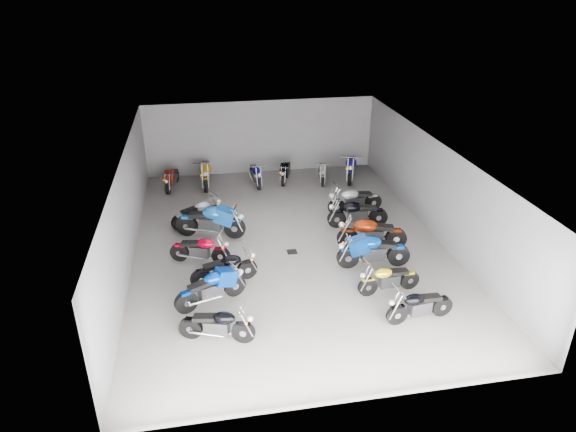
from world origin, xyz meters
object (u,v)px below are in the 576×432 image
(motorcycle_right_e, at_px, (357,213))
(motorcycle_back_f, at_px, (351,167))
(motorcycle_left_d, at_px, (200,249))
(motorcycle_back_d, at_px, (286,171))
(motorcycle_left_b, at_px, (212,288))
(motorcycle_right_d, at_px, (371,233))
(motorcycle_back_b, at_px, (206,173))
(motorcycle_back_c, at_px, (256,174))
(motorcycle_left_a, at_px, (218,325))
(motorcycle_right_b, at_px, (388,279))
(motorcycle_right_f, at_px, (354,200))
(motorcycle_right_c, at_px, (373,251))
(motorcycle_right_a, at_px, (419,305))
(motorcycle_left_f, at_px, (198,213))
(motorcycle_left_e, at_px, (211,221))
(motorcycle_left_c, at_px, (225,269))
(motorcycle_back_a, at_px, (172,178))
(drain_grate, at_px, (292,252))
(motorcycle_back_e, at_px, (322,172))

(motorcycle_right_e, distance_m, motorcycle_back_f, 4.62)
(motorcycle_left_d, bearing_deg, motorcycle_back_d, 168.22)
(motorcycle_left_b, relative_size, motorcycle_right_d, 0.87)
(motorcycle_back_b, xyz_separation_m, motorcycle_back_c, (2.06, -0.28, -0.10))
(motorcycle_left_a, bearing_deg, motorcycle_left_d, -157.97)
(motorcycle_left_d, relative_size, motorcycle_right_d, 0.82)
(motorcycle_right_b, height_order, motorcycle_right_f, motorcycle_right_f)
(motorcycle_left_b, distance_m, motorcycle_right_e, 6.46)
(motorcycle_right_c, xyz_separation_m, motorcycle_back_b, (-4.75, 7.56, 0.01))
(motorcycle_right_a, bearing_deg, motorcycle_left_f, 33.49)
(motorcycle_back_f, bearing_deg, motorcycle_right_d, 99.23)
(motorcycle_left_d, distance_m, motorcycle_left_e, 1.73)
(motorcycle_right_e, xyz_separation_m, motorcycle_back_c, (-3.03, 4.58, -0.06))
(motorcycle_left_c, height_order, motorcycle_back_b, motorcycle_back_b)
(motorcycle_right_b, height_order, motorcycle_back_f, motorcycle_back_f)
(motorcycle_left_c, xyz_separation_m, motorcycle_back_c, (1.78, 7.43, -0.02))
(motorcycle_left_c, distance_m, motorcycle_back_f, 9.43)
(motorcycle_left_f, bearing_deg, motorcycle_right_d, 39.66)
(motorcycle_right_f, bearing_deg, motorcycle_right_d, 168.64)
(motorcycle_back_f, bearing_deg, motorcycle_right_a, 103.27)
(motorcycle_right_a, relative_size, motorcycle_right_e, 0.87)
(motorcycle_left_c, relative_size, motorcycle_left_e, 0.84)
(motorcycle_left_c, height_order, motorcycle_right_a, motorcycle_left_c)
(motorcycle_left_d, distance_m, motorcycle_right_b, 5.74)
(motorcycle_left_b, xyz_separation_m, motorcycle_left_f, (-0.27, 4.90, -0.03))
(motorcycle_left_c, distance_m, motorcycle_left_f, 4.01)
(motorcycle_left_d, distance_m, motorcycle_right_f, 6.33)
(motorcycle_left_b, bearing_deg, motorcycle_back_f, 119.38)
(motorcycle_back_a, bearing_deg, motorcycle_back_c, -170.46)
(motorcycle_left_f, relative_size, motorcycle_right_d, 0.81)
(motorcycle_right_a, relative_size, motorcycle_back_d, 1.04)
(motorcycle_left_a, bearing_deg, motorcycle_back_d, 178.48)
(motorcycle_right_e, bearing_deg, motorcycle_left_c, 125.43)
(motorcycle_left_d, distance_m, motorcycle_back_a, 6.38)
(motorcycle_left_f, relative_size, motorcycle_back_d, 1.01)
(motorcycle_left_a, relative_size, motorcycle_left_e, 0.79)
(drain_grate, height_order, motorcycle_back_e, motorcycle_back_e)
(motorcycle_back_f, bearing_deg, motorcycle_back_e, 23.51)
(motorcycle_left_e, bearing_deg, motorcycle_back_a, -145.94)
(motorcycle_back_a, bearing_deg, motorcycle_back_f, -169.60)
(motorcycle_right_b, xyz_separation_m, motorcycle_back_b, (-4.75, 8.97, 0.11))
(motorcycle_left_f, xyz_separation_m, motorcycle_right_a, (5.49, -6.58, -0.02))
(motorcycle_right_a, relative_size, motorcycle_right_c, 0.83)
(drain_grate, distance_m, motorcycle_left_b, 3.61)
(motorcycle_left_b, height_order, motorcycle_right_f, motorcycle_right_f)
(motorcycle_left_a, bearing_deg, motorcycle_back_e, 170.26)
(motorcycle_left_e, relative_size, motorcycle_back_a, 1.27)
(motorcycle_right_f, bearing_deg, motorcycle_left_a, 134.39)
(motorcycle_right_c, bearing_deg, motorcycle_back_b, 37.17)
(motorcycle_left_f, relative_size, motorcycle_back_a, 0.99)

